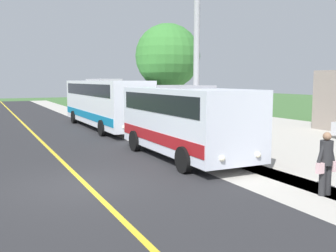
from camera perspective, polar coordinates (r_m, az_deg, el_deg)
The scene contains 9 objects.
ground_plane at distance 11.88m, azimuth -11.96°, elevation -8.44°, with size 120.00×120.00×0.00m, color #3D6633.
road_surface at distance 11.88m, azimuth -11.96°, elevation -8.42°, with size 8.00×100.00×0.01m, color #28282B.
sidewalk at distance 14.01m, azimuth 9.26°, elevation -6.03°, with size 2.40×100.00×0.01m, color #B2ADA3.
road_centre_line at distance 11.88m, azimuth -11.96°, elevation -8.40°, with size 0.16×100.00×0.00m, color gold.
shuttle_bus_front at distance 15.32m, azimuth 2.52°, elevation 1.15°, with size 2.76×7.38×2.88m.
transit_bus_rear at distance 25.33m, azimuth -9.43°, elevation 3.63°, with size 2.60×11.54×3.17m.
pedestrian_with_bags at distance 11.21m, azimuth 22.19°, elevation -4.86°, with size 0.72×0.34×1.72m.
street_light_pole at distance 15.40m, azimuth 3.84°, elevation 12.31°, with size 1.97×0.24×8.33m.
tree_curbside at distance 23.20m, azimuth -0.05°, elevation 10.14°, with size 3.83×3.83×6.38m.
Camera 1 is at (2.71, 11.15, 3.08)m, focal length 41.51 mm.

